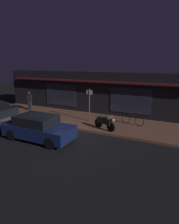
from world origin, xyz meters
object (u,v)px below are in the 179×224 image
Objects in this scene: bicycle_parked at (132,120)px; sign_post at (89,103)px; parked_car_near at (0,118)px; motorcycle at (105,122)px; person_photographer at (30,100)px; parked_car_far at (38,128)px.

bicycle_parked is 0.68× the size of sign_post.
motorcycle is at bearing 19.26° from parked_car_near.
bicycle_parked is at bearing 26.86° from parked_car_near.
person_photographer reaches higher than bicycle_parked.
motorcycle is at bearing 43.05° from parked_car_far.
sign_post is 6.22m from parked_car_near.
sign_post reaches higher than parked_car_near.
person_photographer is at bearing 166.81° from motorcycle.
motorcycle is 4.11m from parked_car_far.
motorcycle is 0.67× the size of sign_post.
sign_post is at bearing 145.39° from motorcycle.
motorcycle is 0.39× the size of parked_car_near.
sign_post reaches higher than person_photographer.
motorcycle is 7.14m from parked_car_near.
person_photographer is at bearing 179.20° from bicycle_parked.
sign_post is at bearing -6.56° from person_photographer.
motorcycle is 2.22m from bicycle_parked.
motorcycle is 8.24m from person_photographer.
sign_post is (-1.66, 1.15, 0.86)m from motorcycle.
parked_car_far is at bearing -43.07° from person_photographer.
bicycle_parked is 0.98× the size of person_photographer.
parked_car_near is 1.00× the size of parked_car_far.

